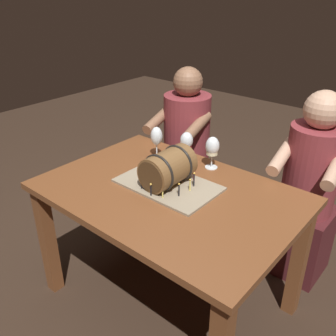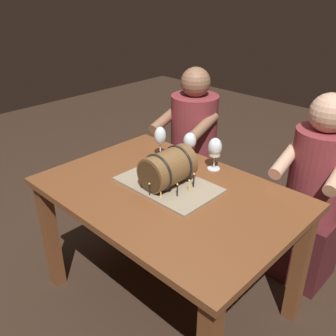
{
  "view_description": "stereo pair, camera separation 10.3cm",
  "coord_description": "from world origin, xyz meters",
  "views": [
    {
      "loc": [
        1.02,
        -1.21,
        1.66
      ],
      "look_at": [
        -0.03,
        0.04,
        0.83
      ],
      "focal_mm": 39.47,
      "sensor_mm": 36.0,
      "label": 1
    },
    {
      "loc": [
        1.1,
        -1.14,
        1.66
      ],
      "look_at": [
        -0.03,
        0.04,
        0.83
      ],
      "focal_mm": 39.47,
      "sensor_mm": 36.0,
      "label": 2
    }
  ],
  "objects": [
    {
      "name": "ground_plane",
      "position": [
        0.0,
        0.0,
        0.0
      ],
      "size": [
        8.0,
        8.0,
        0.0
      ],
      "primitive_type": "plane",
      "color": "#332319"
    },
    {
      "name": "dining_table",
      "position": [
        0.0,
        0.0,
        0.62
      ],
      "size": [
        1.27,
        0.87,
        0.73
      ],
      "color": "brown",
      "rests_on": "ground"
    },
    {
      "name": "barrel_cake",
      "position": [
        -0.03,
        0.04,
        0.81
      ],
      "size": [
        0.51,
        0.32,
        0.2
      ],
      "color": "gray",
      "rests_on": "dining_table"
    },
    {
      "name": "wine_glass_white",
      "position": [
        0.02,
        0.35,
        0.85
      ],
      "size": [
        0.08,
        0.08,
        0.18
      ],
      "color": "white",
      "rests_on": "dining_table"
    },
    {
      "name": "wine_glass_empty",
      "position": [
        -0.3,
        0.25,
        0.86
      ],
      "size": [
        0.07,
        0.07,
        0.19
      ],
      "color": "white",
      "rests_on": "dining_table"
    },
    {
      "name": "wine_glass_red",
      "position": [
        -0.14,
        0.33,
        0.85
      ],
      "size": [
        0.07,
        0.07,
        0.17
      ],
      "color": "white",
      "rests_on": "dining_table"
    },
    {
      "name": "person_seated_left",
      "position": [
        -0.45,
        0.72,
        0.53
      ],
      "size": [
        0.4,
        0.5,
        1.16
      ],
      "color": "#4C1B1E",
      "rests_on": "ground"
    },
    {
      "name": "person_seated_right",
      "position": [
        0.45,
        0.72,
        0.52
      ],
      "size": [
        0.37,
        0.47,
        1.16
      ],
      "color": "#4C1B1E",
      "rests_on": "ground"
    }
  ]
}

